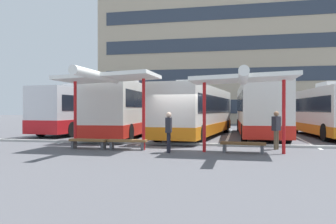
{
  "coord_description": "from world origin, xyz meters",
  "views": [
    {
      "loc": [
        2.9,
        -16.25,
        1.78
      ],
      "look_at": [
        -1.1,
        2.56,
        1.64
      ],
      "focal_mm": 36.5,
      "sensor_mm": 36.0,
      "label": 1
    }
  ],
  "objects_px": {
    "waiting_passenger_1": "(276,127)",
    "waiting_shelter_0": "(106,79)",
    "coach_bus_4": "(327,112)",
    "waiting_passenger_0": "(169,129)",
    "coach_bus_2": "(198,112)",
    "bench_2": "(243,145)",
    "coach_bus_3": "(258,110)",
    "bench_0": "(88,141)",
    "coach_bus_0": "(90,111)",
    "bench_1": "(127,142)",
    "waiting_shelter_1": "(243,80)",
    "coach_bus_1": "(129,110)"
  },
  "relations": [
    {
      "from": "waiting_passenger_1",
      "to": "waiting_shelter_0",
      "type": "bearing_deg",
      "value": -167.46
    },
    {
      "from": "coach_bus_4",
      "to": "waiting_passenger_0",
      "type": "height_order",
      "value": "coach_bus_4"
    },
    {
      "from": "coach_bus_2",
      "to": "coach_bus_4",
      "type": "relative_size",
      "value": 1.23
    },
    {
      "from": "coach_bus_2",
      "to": "bench_2",
      "type": "relative_size",
      "value": 6.91
    },
    {
      "from": "coach_bus_3",
      "to": "bench_0",
      "type": "bearing_deg",
      "value": -129.93
    },
    {
      "from": "coach_bus_0",
      "to": "bench_0",
      "type": "xyz_separation_m",
      "value": [
        4.62,
        -10.15,
        -1.32
      ]
    },
    {
      "from": "coach_bus_4",
      "to": "bench_2",
      "type": "distance_m",
      "value": 11.17
    },
    {
      "from": "bench_0",
      "to": "bench_1",
      "type": "height_order",
      "value": "same"
    },
    {
      "from": "bench_0",
      "to": "waiting_shelter_1",
      "type": "xyz_separation_m",
      "value": [
        6.81,
        -0.24,
        2.63
      ]
    },
    {
      "from": "coach_bus_2",
      "to": "bench_2",
      "type": "distance_m",
      "value": 8.56
    },
    {
      "from": "coach_bus_1",
      "to": "coach_bus_4",
      "type": "bearing_deg",
      "value": 7.15
    },
    {
      "from": "coach_bus_2",
      "to": "bench_0",
      "type": "height_order",
      "value": "coach_bus_2"
    },
    {
      "from": "coach_bus_1",
      "to": "waiting_shelter_1",
      "type": "distance_m",
      "value": 11.23
    },
    {
      "from": "coach_bus_1",
      "to": "waiting_passenger_0",
      "type": "bearing_deg",
      "value": -61.92
    },
    {
      "from": "bench_2",
      "to": "waiting_passenger_1",
      "type": "xyz_separation_m",
      "value": [
        1.45,
        1.61,
        0.65
      ]
    },
    {
      "from": "waiting_passenger_0",
      "to": "waiting_passenger_1",
      "type": "distance_m",
      "value": 4.91
    },
    {
      "from": "coach_bus_0",
      "to": "waiting_shelter_1",
      "type": "distance_m",
      "value": 15.5
    },
    {
      "from": "waiting_shelter_1",
      "to": "waiting_passenger_0",
      "type": "xyz_separation_m",
      "value": [
        -3.0,
        -0.28,
        -2.0
      ]
    },
    {
      "from": "coach_bus_0",
      "to": "waiting_shelter_0",
      "type": "xyz_separation_m",
      "value": [
        5.52,
        -10.24,
        1.48
      ]
    },
    {
      "from": "coach_bus_3",
      "to": "bench_0",
      "type": "xyz_separation_m",
      "value": [
        -7.88,
        -9.42,
        -1.39
      ]
    },
    {
      "from": "coach_bus_3",
      "to": "coach_bus_4",
      "type": "bearing_deg",
      "value": 2.59
    },
    {
      "from": "coach_bus_2",
      "to": "coach_bus_3",
      "type": "xyz_separation_m",
      "value": [
        3.87,
        1.5,
        0.09
      ]
    },
    {
      "from": "waiting_shelter_0",
      "to": "waiting_passenger_1",
      "type": "distance_m",
      "value": 7.84
    },
    {
      "from": "coach_bus_1",
      "to": "coach_bus_3",
      "type": "relative_size",
      "value": 0.99
    },
    {
      "from": "coach_bus_4",
      "to": "waiting_passenger_0",
      "type": "relative_size",
      "value": 6.15
    },
    {
      "from": "coach_bus_4",
      "to": "coach_bus_3",
      "type": "bearing_deg",
      "value": -177.41
    },
    {
      "from": "bench_0",
      "to": "waiting_passenger_0",
      "type": "bearing_deg",
      "value": -7.8
    },
    {
      "from": "coach_bus_0",
      "to": "waiting_shelter_0",
      "type": "height_order",
      "value": "coach_bus_0"
    },
    {
      "from": "coach_bus_3",
      "to": "waiting_shelter_0",
      "type": "height_order",
      "value": "coach_bus_3"
    },
    {
      "from": "coach_bus_1",
      "to": "bench_2",
      "type": "bearing_deg",
      "value": -46.9
    },
    {
      "from": "waiting_shelter_0",
      "to": "bench_0",
      "type": "bearing_deg",
      "value": 173.97
    },
    {
      "from": "coach_bus_4",
      "to": "bench_2",
      "type": "bearing_deg",
      "value": -119.21
    },
    {
      "from": "coach_bus_2",
      "to": "coach_bus_3",
      "type": "distance_m",
      "value": 4.15
    },
    {
      "from": "coach_bus_1",
      "to": "waiting_shelter_1",
      "type": "bearing_deg",
      "value": -47.5
    },
    {
      "from": "coach_bus_0",
      "to": "waiting_shelter_0",
      "type": "distance_m",
      "value": 11.73
    },
    {
      "from": "bench_1",
      "to": "waiting_passenger_0",
      "type": "height_order",
      "value": "waiting_passenger_0"
    },
    {
      "from": "coach_bus_4",
      "to": "waiting_shelter_0",
      "type": "xyz_separation_m",
      "value": [
        -11.32,
        -9.71,
        1.52
      ]
    },
    {
      "from": "bench_1",
      "to": "waiting_passenger_1",
      "type": "distance_m",
      "value": 6.65
    },
    {
      "from": "coach_bus_1",
      "to": "waiting_shelter_0",
      "type": "relative_size",
      "value": 2.63
    },
    {
      "from": "coach_bus_4",
      "to": "waiting_shelter_1",
      "type": "relative_size",
      "value": 2.26
    },
    {
      "from": "bench_2",
      "to": "bench_1",
      "type": "bearing_deg",
      "value": 177.93
    },
    {
      "from": "coach_bus_4",
      "to": "waiting_passenger_1",
      "type": "xyz_separation_m",
      "value": [
        -3.96,
        -8.07,
        -0.63
      ]
    },
    {
      "from": "coach_bus_1",
      "to": "waiting_shelter_1",
      "type": "height_order",
      "value": "coach_bus_1"
    },
    {
      "from": "bench_0",
      "to": "bench_2",
      "type": "distance_m",
      "value": 6.81
    },
    {
      "from": "coach_bus_1",
      "to": "waiting_passenger_1",
      "type": "bearing_deg",
      "value": -35.63
    },
    {
      "from": "waiting_shelter_0",
      "to": "waiting_passenger_0",
      "type": "bearing_deg",
      "value": -8.34
    },
    {
      "from": "coach_bus_0",
      "to": "bench_0",
      "type": "distance_m",
      "value": 11.23
    },
    {
      "from": "coach_bus_0",
      "to": "waiting_passenger_1",
      "type": "bearing_deg",
      "value": -33.74
    },
    {
      "from": "bench_0",
      "to": "bench_2",
      "type": "xyz_separation_m",
      "value": [
        6.81,
        -0.07,
        0.0
      ]
    },
    {
      "from": "waiting_shelter_1",
      "to": "coach_bus_2",
      "type": "bearing_deg",
      "value": 108.91
    }
  ]
}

